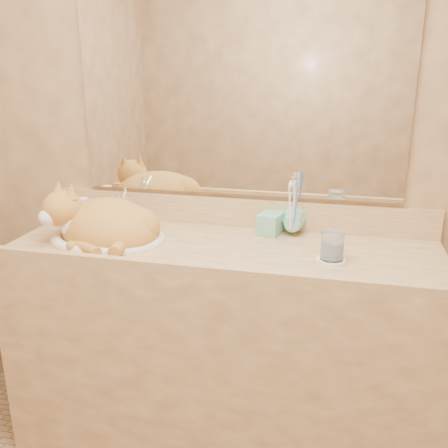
% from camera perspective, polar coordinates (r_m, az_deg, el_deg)
% --- Properties ---
extents(wall_back, '(2.40, 0.02, 2.50)m').
position_cam_1_polar(wall_back, '(2.02, 1.66, 10.73)').
color(wall_back, brown).
rests_on(wall_back, ground).
extents(vanity_counter, '(1.60, 0.55, 0.85)m').
position_cam_1_polar(vanity_counter, '(2.04, -0.19, -13.92)').
color(vanity_counter, '#9B7245').
rests_on(vanity_counter, floor).
extents(mirror, '(1.30, 0.02, 0.80)m').
position_cam_1_polar(mirror, '(2.00, 1.62, 14.68)').
color(mirror, white).
rests_on(mirror, wall_back).
extents(sink_basin, '(0.48, 0.41, 0.14)m').
position_cam_1_polar(sink_basin, '(1.96, -13.22, 0.16)').
color(sink_basin, white).
rests_on(sink_basin, vanity_counter).
extents(faucet, '(0.06, 0.12, 0.16)m').
position_cam_1_polar(faucet, '(2.11, -11.22, 1.79)').
color(faucet, white).
rests_on(faucet, vanity_counter).
extents(cat, '(0.52, 0.48, 0.23)m').
position_cam_1_polar(cat, '(1.96, -13.82, 0.21)').
color(cat, '#B37229').
rests_on(cat, sink_basin).
extents(soap_dispenser, '(0.10, 0.10, 0.19)m').
position_cam_1_polar(soap_dispenser, '(1.94, 4.79, 1.11)').
color(soap_dispenser, '#79C2A8').
rests_on(soap_dispenser, vanity_counter).
extents(toothbrush_cup, '(0.11, 0.11, 0.10)m').
position_cam_1_polar(toothbrush_cup, '(1.96, 7.79, -0.22)').
color(toothbrush_cup, '#79C2A8').
rests_on(toothbrush_cup, vanity_counter).
extents(toothbrushes, '(0.04, 0.04, 0.23)m').
position_cam_1_polar(toothbrushes, '(1.93, 7.90, 2.24)').
color(toothbrushes, white).
rests_on(toothbrushes, toothbrush_cup).
extents(saucer, '(0.10, 0.10, 0.01)m').
position_cam_1_polar(saucer, '(1.76, 12.15, -4.08)').
color(saucer, white).
rests_on(saucer, vanity_counter).
extents(water_glass, '(0.08, 0.08, 0.09)m').
position_cam_1_polar(water_glass, '(1.74, 12.26, -2.50)').
color(water_glass, white).
rests_on(water_glass, saucer).
extents(lotion_bottle, '(0.05, 0.05, 0.11)m').
position_cam_1_polar(lotion_bottle, '(2.19, -15.75, 1.43)').
color(lotion_bottle, white).
rests_on(lotion_bottle, vanity_counter).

